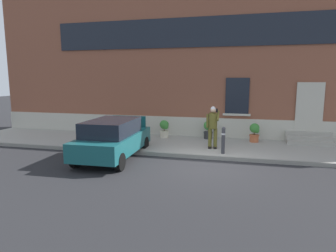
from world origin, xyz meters
TOP-DOWN VIEW (x-y plane):
  - ground_plane at (0.00, 0.00)m, footprint 80.00×80.00m
  - sidewalk at (0.00, 2.80)m, footprint 24.00×3.60m
  - curb_edge at (0.00, 0.94)m, footprint 24.00×0.12m
  - building_facade at (0.01, 5.29)m, footprint 24.00×1.52m
  - entrance_stoop at (4.12, 4.23)m, footprint 1.94×0.96m
  - hatchback_car_teal at (-3.51, 0.18)m, footprint 1.89×4.11m
  - bollard_near_person at (0.51, 1.35)m, footprint 0.15×0.15m
  - person_on_phone at (0.04, 2.04)m, footprint 0.51×0.47m
  - planter_olive at (-4.60, 4.00)m, footprint 0.44×0.44m
  - planter_cream at (-2.48, 3.84)m, footprint 0.44×0.44m
  - planter_charcoal at (-0.36, 4.09)m, footprint 0.44×0.44m
  - planter_terracotta at (1.76, 3.85)m, footprint 0.44×0.44m

SIDE VIEW (x-z plane):
  - ground_plane at x=0.00m, z-range 0.00..0.00m
  - sidewalk at x=0.00m, z-range 0.00..0.15m
  - curb_edge at x=0.00m, z-range 0.00..0.15m
  - entrance_stoop at x=4.12m, z-range 0.10..0.58m
  - planter_olive at x=-4.60m, z-range 0.18..1.04m
  - planter_cream at x=-2.48m, z-range 0.18..1.04m
  - planter_charcoal at x=-0.36m, z-range 0.18..1.04m
  - planter_terracotta at x=1.76m, z-range 0.18..1.04m
  - bollard_near_person at x=0.51m, z-range 0.19..1.24m
  - hatchback_car_teal at x=-3.51m, z-range 0.04..1.54m
  - person_on_phone at x=0.04m, z-range 0.28..2.03m
  - building_facade at x=0.01m, z-range -0.02..7.48m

